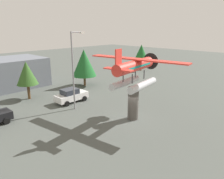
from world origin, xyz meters
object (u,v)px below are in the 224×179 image
floatplane_monument (135,71)px  tree_center_back (84,63)px  streetlight_primary (74,66)px  storefront_building (5,73)px  car_mid_white (71,95)px  display_pedestal (133,103)px  tree_far_east (141,52)px  tree_east (27,73)px

floatplane_monument → tree_center_back: floatplane_monument is taller
streetlight_primary → storefront_building: bearing=97.7°
floatplane_monument → car_mid_white: bearing=90.8°
display_pedestal → storefront_building: storefront_building is taller
display_pedestal → floatplane_monument: size_ratio=0.33×
streetlight_primary → tree_far_east: (23.77, 8.20, -0.97)m
display_pedestal → tree_east: size_ratio=0.68×
display_pedestal → streetlight_primary: 7.79m
display_pedestal → car_mid_white: 9.04m
display_pedestal → tree_east: bearing=107.7°
car_mid_white → tree_center_back: size_ratio=0.72×
display_pedestal → streetlight_primary: (-2.29, 6.66, 3.32)m
tree_center_back → tree_far_east: size_ratio=1.04×
floatplane_monument → tree_east: 14.81m
car_mid_white → streetlight_primary: (-0.96, -2.24, 4.15)m
streetlight_primary → tree_east: bearing=106.5°
tree_east → tree_center_back: bearing=-0.7°
floatplane_monument → streetlight_primary: size_ratio=1.19×
floatplane_monument → tree_east: floatplane_monument is taller
storefront_building → tree_far_east: bearing=-15.4°
streetlight_primary → display_pedestal: bearing=-71.0°
tree_center_back → tree_far_east: tree_center_back is taller
tree_east → tree_center_back: 9.41m
car_mid_white → tree_far_east: tree_far_east is taller
display_pedestal → storefront_building: 22.44m
display_pedestal → tree_far_east: tree_far_east is taller
storefront_building → tree_east: tree_east is taller
storefront_building → tree_center_back: bearing=-41.1°
tree_far_east → streetlight_primary: bearing=-161.0°
car_mid_white → tree_east: 6.52m
storefront_building → tree_far_east: tree_far_east is taller
tree_center_back → display_pedestal: bearing=-109.6°
floatplane_monument → streetlight_primary: bearing=101.4°
car_mid_white → tree_far_east: size_ratio=0.75×
display_pedestal → streetlight_primary: bearing=109.0°
car_mid_white → tree_east: tree_east is taller
car_mid_white → streetlight_primary: 4.81m
floatplane_monument → tree_far_east: bearing=26.2°
tree_east → tree_far_east: size_ratio=0.89×
storefront_building → streetlight_primary: bearing=-82.3°
display_pedestal → car_mid_white: size_ratio=0.82×
car_mid_white → tree_far_east: bearing=14.6°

